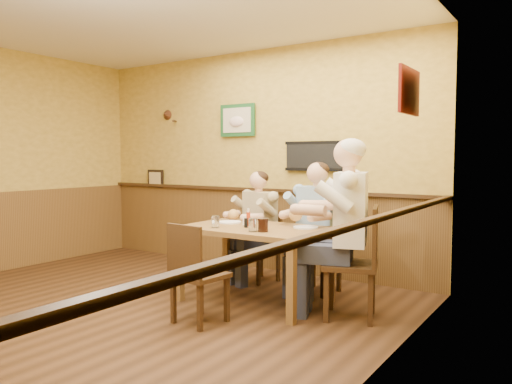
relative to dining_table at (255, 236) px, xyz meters
The scene contains 17 objects.
room 1.64m from the dining_table, 127.97° to the right, with size 5.02×5.03×2.81m.
dining_table is the anchor object (origin of this frame).
chair_back_left 0.88m from the dining_table, 119.48° to the left, with size 0.37×0.37×0.80m, color #3C2713, non-canonical shape.
chair_back_right 0.79m from the dining_table, 60.55° to the left, with size 0.40×0.40×0.87m, color #3C2713, non-canonical shape.
chair_right_end 1.00m from the dining_table, ahead, with size 0.46×0.46×1.01m, color #3C2713, non-canonical shape.
chair_near_side 0.82m from the dining_table, 93.23° to the right, with size 0.40×0.40×0.87m, color #3C2713, non-canonical shape.
diner_tan_shirt 0.84m from the dining_table, 119.48° to the left, with size 0.53×0.53×1.15m, color tan, non-canonical shape.
diner_blue_polo 0.76m from the dining_table, 60.55° to the left, with size 0.57×0.57×1.24m, color #7C9CBA, non-canonical shape.
diner_white_elder 0.99m from the dining_table, ahead, with size 0.66×0.66×1.44m, color white, non-canonical shape.
water_glass_left 0.41m from the dining_table, 139.27° to the right, with size 0.08×0.08×0.12m, color white.
water_glass_mid 0.35m from the dining_table, 59.15° to the right, with size 0.08×0.08×0.12m, color silver.
cola_tumbler 0.37m from the dining_table, 42.87° to the right, with size 0.09×0.09×0.12m, color black.
hot_sauce_bottle 0.18m from the dining_table, 157.32° to the right, with size 0.04×0.04×0.16m, color #B83413.
salt_shaker 0.22m from the dining_table, 160.67° to the left, with size 0.04×0.04×0.09m, color white.
pepper_shaker 0.17m from the dining_table, 115.11° to the right, with size 0.04×0.04×0.09m, color black.
plate_far_left 0.41m from the dining_table, 164.04° to the left, with size 0.24×0.24×0.02m, color white.
plate_far_right 0.51m from the dining_table, 23.94° to the left, with size 0.24×0.24×0.02m, color silver.
Camera 1 is at (3.63, -2.88, 1.44)m, focal length 35.00 mm.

